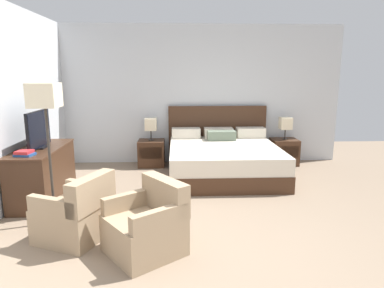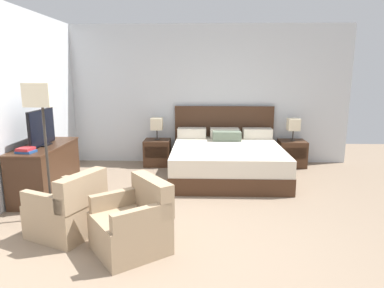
% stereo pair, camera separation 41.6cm
% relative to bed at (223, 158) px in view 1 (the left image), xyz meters
% --- Properties ---
extents(ground_plane, '(11.80, 11.80, 0.00)m').
position_rel_bed_xyz_m(ground_plane, '(-0.60, -2.92, -0.31)').
color(ground_plane, '#84705B').
extents(wall_back, '(6.28, 0.06, 2.81)m').
position_rel_bed_xyz_m(wall_back, '(-0.60, 1.04, 1.09)').
color(wall_back, silver).
rests_on(wall_back, ground).
extents(wall_left, '(0.06, 5.73, 2.81)m').
position_rel_bed_xyz_m(wall_left, '(-3.17, -1.25, 1.09)').
color(wall_left, silver).
rests_on(wall_left, ground).
extents(bed, '(2.03, 2.07, 1.19)m').
position_rel_bed_xyz_m(bed, '(0.00, 0.00, 0.00)').
color(bed, '#422819').
rests_on(bed, ground).
extents(nightstand_left, '(0.52, 0.47, 0.52)m').
position_rel_bed_xyz_m(nightstand_left, '(-1.36, 0.71, -0.05)').
color(nightstand_left, '#422819').
rests_on(nightstand_left, ground).
extents(nightstand_right, '(0.52, 0.47, 0.52)m').
position_rel_bed_xyz_m(nightstand_right, '(1.36, 0.71, -0.05)').
color(nightstand_right, '#422819').
rests_on(nightstand_right, ground).
extents(table_lamp_left, '(0.23, 0.23, 0.45)m').
position_rel_bed_xyz_m(table_lamp_left, '(-1.36, 0.72, 0.53)').
color(table_lamp_left, '#332D28').
rests_on(table_lamp_left, nightstand_left).
extents(table_lamp_right, '(0.23, 0.23, 0.45)m').
position_rel_bed_xyz_m(table_lamp_right, '(1.36, 0.72, 0.53)').
color(table_lamp_right, '#332D28').
rests_on(table_lamp_right, nightstand_right).
extents(dresser, '(0.56, 1.40, 0.79)m').
position_rel_bed_xyz_m(dresser, '(-2.84, -1.10, 0.09)').
color(dresser, '#422819').
rests_on(dresser, ground).
extents(tv, '(0.18, 0.78, 0.54)m').
position_rel_bed_xyz_m(tv, '(-2.83, -1.12, 0.74)').
color(tv, black).
rests_on(tv, dresser).
extents(book_red_cover, '(0.25, 0.21, 0.03)m').
position_rel_bed_xyz_m(book_red_cover, '(-2.85, -1.59, 0.49)').
color(book_red_cover, '#234C8E').
rests_on(book_red_cover, dresser).
extents(book_blue_cover, '(0.21, 0.21, 0.04)m').
position_rel_bed_xyz_m(book_blue_cover, '(-2.85, -1.59, 0.52)').
color(book_blue_cover, '#B7282D').
rests_on(book_blue_cover, book_red_cover).
extents(armchair_by_window, '(0.91, 0.90, 0.76)m').
position_rel_bed_xyz_m(armchair_by_window, '(-1.99, -2.38, -0.03)').
color(armchair_by_window, '#9E8466').
rests_on(armchair_by_window, ground).
extents(armchair_companion, '(0.96, 0.96, 0.76)m').
position_rel_bed_xyz_m(armchair_companion, '(-1.16, -2.72, -0.03)').
color(armchair_companion, '#9E8466').
rests_on(armchair_companion, ground).
extents(floor_lamp, '(0.32, 0.32, 1.74)m').
position_rel_bed_xyz_m(floor_lamp, '(-2.40, -1.95, 1.16)').
color(floor_lamp, '#332D28').
rests_on(floor_lamp, ground).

